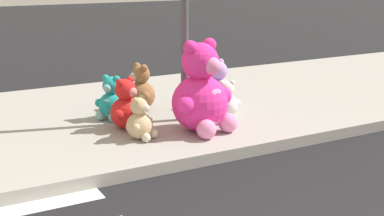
# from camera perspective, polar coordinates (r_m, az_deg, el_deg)

# --- Properties ---
(sidewalk) EXTENTS (28.00, 4.40, 0.15)m
(sidewalk) POSITION_cam_1_polar(r_m,az_deg,el_deg) (7.99, -9.82, -1.28)
(sidewalk) COLOR #9E9B93
(sidewalk) RESTS_ON ground_plane
(plush_pink_large) EXTENTS (0.91, 0.86, 1.22)m
(plush_pink_large) POSITION_cam_1_polar(r_m,az_deg,el_deg) (6.99, 1.06, 1.36)
(plush_pink_large) COLOR #F22D93
(plush_pink_large) RESTS_ON sidewalk
(plush_red) EXTENTS (0.50, 0.50, 0.70)m
(plush_red) POSITION_cam_1_polar(r_m,az_deg,el_deg) (7.20, -6.91, -0.04)
(plush_red) COLOR red
(plush_red) RESTS_ON sidewalk
(plush_teal) EXTENTS (0.46, 0.45, 0.63)m
(plush_teal) POSITION_cam_1_polar(r_m,az_deg,el_deg) (7.70, -8.58, 0.68)
(plush_teal) COLOR teal
(plush_teal) RESTS_ON sidewalk
(plush_tan) EXTENTS (0.39, 0.40, 0.56)m
(plush_tan) POSITION_cam_1_polar(r_m,az_deg,el_deg) (6.77, -5.48, -1.49)
(plush_tan) COLOR tan
(plush_tan) RESTS_ON sidewalk
(plush_lavender) EXTENTS (0.51, 0.53, 0.73)m
(plush_lavender) POSITION_cam_1_polar(r_m,az_deg,el_deg) (8.34, 2.63, 2.22)
(plush_lavender) COLOR #B28CD8
(plush_lavender) RESTS_ON sidewalk
(plush_white) EXTENTS (0.38, 0.39, 0.54)m
(plush_white) POSITION_cam_1_polar(r_m,az_deg,el_deg) (7.79, 3.70, 0.69)
(plush_white) COLOR white
(plush_white) RESTS_ON sidewalk
(plush_brown) EXTENTS (0.49, 0.54, 0.70)m
(plush_brown) POSITION_cam_1_polar(r_m,az_deg,el_deg) (8.17, -5.58, 1.81)
(plush_brown) COLOR olive
(plush_brown) RESTS_ON sidewalk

